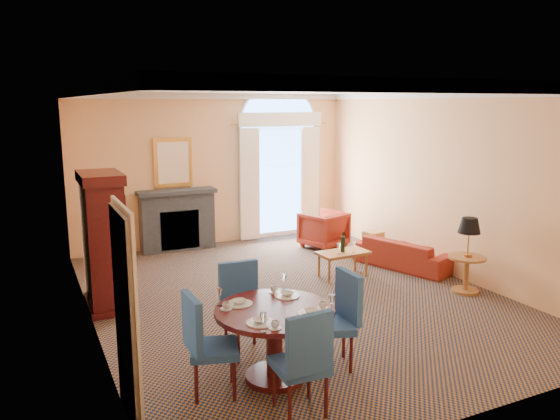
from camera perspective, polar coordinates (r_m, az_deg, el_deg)
name	(u,v)px	position (r m, az deg, el deg)	size (l,w,h in m)	color
ground	(294,296)	(8.73, 1.43, -8.97)	(7.50, 7.50, 0.00)	#121E39
room_envelope	(274,134)	(8.81, -0.62, 7.93)	(6.04, 7.52, 3.45)	#FFBB79
armoire	(104,243)	(8.43, -17.92, -3.33)	(0.58, 1.03, 2.02)	#3B0D0D
dining_table	(275,328)	(6.05, -0.57, -12.19)	(1.31, 1.31, 1.02)	#3B0D0D
dining_chair_north	(243,301)	(6.74, -3.94, -9.52)	(0.51, 0.53, 1.10)	#234D89
dining_chair_south	(305,357)	(5.37, 2.58, -15.11)	(0.52, 0.54, 1.10)	#234D89
dining_chair_east	(340,313)	(6.42, 6.26, -10.64)	(0.63, 0.63, 1.10)	#234D89
dining_chair_west	(204,339)	(5.79, -7.97, -13.18)	(0.61, 0.61, 1.10)	#234D89
sofa	(404,253)	(10.39, 12.83, -4.41)	(1.84, 0.72, 0.54)	#A12D1D
armchair	(323,229)	(11.53, 4.55, -2.04)	(0.81, 0.84, 0.76)	#A12D1D
coffee_table	(343,253)	(9.61, 6.62, -4.51)	(0.91, 0.53, 0.81)	#A76632
side_table	(468,246)	(9.20, 19.05, -3.56)	(0.59, 0.59, 1.20)	#A76632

